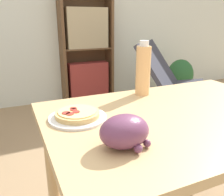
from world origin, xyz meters
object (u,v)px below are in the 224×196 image
at_px(grape_bunch, 125,131).
at_px(potted_plant_floor, 180,78).
at_px(bookshelf, 87,53).
at_px(pizza_on_plate, 78,115).
at_px(drink_bottle, 143,70).
at_px(lounge_chair_far, 170,93).

height_order(grape_bunch, potted_plant_floor, grape_bunch).
bearing_deg(potted_plant_floor, bookshelf, 162.62).
bearing_deg(grape_bunch, bookshelf, 74.38).
xyz_separation_m(bookshelf, potted_plant_floor, (1.31, -0.41, -0.40)).
relative_size(pizza_on_plate, drink_bottle, 0.83).
bearing_deg(potted_plant_floor, lounge_chair_far, -137.06).
relative_size(bookshelf, potted_plant_floor, 2.62).
distance_m(bookshelf, potted_plant_floor, 1.43).
distance_m(drink_bottle, lounge_chair_far, 1.70).
bearing_deg(potted_plant_floor, grape_bunch, -133.18).
bearing_deg(pizza_on_plate, potted_plant_floor, 41.97).
bearing_deg(bookshelf, lounge_chair_far, -53.72).
bearing_deg(grape_bunch, lounge_chair_far, 48.30).
distance_m(pizza_on_plate, potted_plant_floor, 2.87).
distance_m(pizza_on_plate, grape_bunch, 0.28).
distance_m(grape_bunch, drink_bottle, 0.56).
xyz_separation_m(lounge_chair_far, potted_plant_floor, (0.60, 0.56, -0.00)).
height_order(grape_bunch, bookshelf, bookshelf).
bearing_deg(bookshelf, drink_bottle, -100.35).
bearing_deg(grape_bunch, potted_plant_floor, 46.82).
relative_size(lounge_chair_far, potted_plant_floor, 1.82).
xyz_separation_m(pizza_on_plate, bookshelf, (0.79, 2.30, -0.08)).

